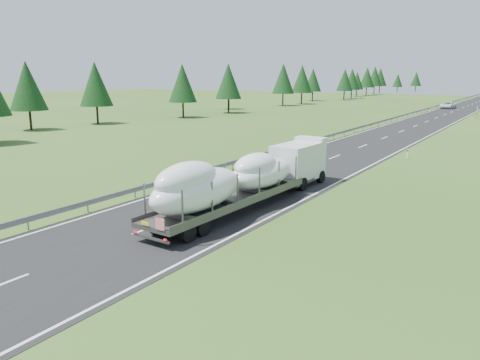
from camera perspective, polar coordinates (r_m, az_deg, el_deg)
The scene contains 7 objects.
ground at distance 26.42m, azimuth -10.66°, elevation -5.66°, with size 400.00×400.00×0.00m, color #30501A.
road_surface at distance 119.67m, azimuth 24.47°, elevation 7.58°, with size 10.00×400.00×0.02m, color black.
guardrail at distance 120.46m, azimuth 21.98°, elevation 8.10°, with size 0.10×400.00×0.76m.
highway_sign at distance 98.85m, azimuth 26.94°, elevation 7.57°, with size 0.08×0.90×2.60m.
tree_line_left at distance 133.76m, azimuth 5.18°, elevation 12.09°, with size 15.11×276.34×12.25m.
boat_truck at distance 29.25m, azimuth 0.78°, elevation 0.48°, with size 3.09×18.69×3.81m.
distant_van at distance 131.20m, azimuth 24.03°, elevation 8.33°, with size 2.79×6.06×1.68m, color white.
Camera 1 is at (17.40, -18.12, 8.19)m, focal length 35.00 mm.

